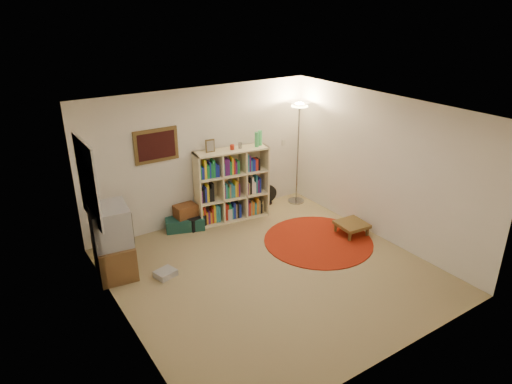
# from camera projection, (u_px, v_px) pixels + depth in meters

# --- Properties ---
(room) EXTENTS (4.54, 4.54, 2.54)m
(room) POSITION_uv_depth(u_px,v_px,m) (268.00, 197.00, 6.57)
(room) COLOR #958057
(room) RESTS_ON ground
(bookshelf) EXTENTS (1.42, 0.58, 1.65)m
(bookshelf) POSITION_uv_depth(u_px,v_px,m) (231.00, 186.00, 8.50)
(bookshelf) COLOR #FFE7AA
(bookshelf) RESTS_ON ground
(floor_lamp) EXTENTS (0.51, 0.51, 2.07)m
(floor_lamp) POSITION_uv_depth(u_px,v_px,m) (299.00, 120.00, 8.81)
(floor_lamp) COLOR gray
(floor_lamp) RESTS_ON ground
(floor_fan) EXTENTS (0.36, 0.21, 0.41)m
(floor_fan) POSITION_uv_depth(u_px,v_px,m) (268.00, 195.00, 9.30)
(floor_fan) COLOR black
(floor_fan) RESTS_ON ground
(tv_stand) EXTENTS (0.62, 0.82, 1.12)m
(tv_stand) POSITION_uv_depth(u_px,v_px,m) (113.00, 242.00, 6.81)
(tv_stand) COLOR brown
(tv_stand) RESTS_ON ground
(dvd_box) EXTENTS (0.35, 0.31, 0.10)m
(dvd_box) POSITION_uv_depth(u_px,v_px,m) (165.00, 273.00, 6.91)
(dvd_box) COLOR #A0A0A4
(dvd_box) RESTS_ON ground
(suitcase) EXTENTS (0.79, 0.64, 0.22)m
(suitcase) POSITION_uv_depth(u_px,v_px,m) (185.00, 222.00, 8.35)
(suitcase) COLOR #163E36
(suitcase) RESTS_ON ground
(wicker_basket) EXTENTS (0.41, 0.30, 0.22)m
(wicker_basket) POSITION_uv_depth(u_px,v_px,m) (186.00, 211.00, 8.29)
(wicker_basket) COLOR brown
(wicker_basket) RESTS_ON suitcase
(duffel_bag) EXTENTS (0.40, 0.36, 0.23)m
(duffel_bag) POSITION_uv_depth(u_px,v_px,m) (195.00, 222.00, 8.36)
(duffel_bag) COLOR black
(duffel_bag) RESTS_ON ground
(paper_towel) EXTENTS (0.15, 0.15, 0.25)m
(paper_towel) POSITION_uv_depth(u_px,v_px,m) (230.00, 215.00, 8.61)
(paper_towel) COLOR silver
(paper_towel) RESTS_ON ground
(red_rug) EXTENTS (1.88, 1.88, 0.02)m
(red_rug) POSITION_uv_depth(u_px,v_px,m) (318.00, 241.00, 7.93)
(red_rug) COLOR maroon
(red_rug) RESTS_ON ground
(side_table) EXTENTS (0.53, 0.53, 0.23)m
(side_table) POSITION_uv_depth(u_px,v_px,m) (352.00, 225.00, 8.09)
(side_table) COLOR #533C1D
(side_table) RESTS_ON ground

